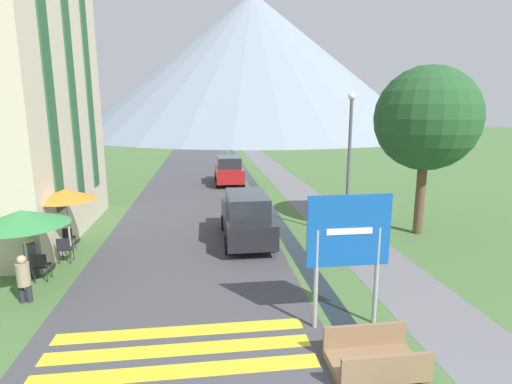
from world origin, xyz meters
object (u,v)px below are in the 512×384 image
object	(u,v)px
cafe_chair_far_right	(67,237)
cafe_umbrella_middle_orange	(65,195)
cafe_chair_middle	(65,248)
person_seated_near	(23,276)
cafe_chair_near_left	(41,265)
cafe_umbrella_front_green	(22,218)
parked_car_far	(229,170)
footbridge	(375,359)
cafe_chair_far_left	(59,238)
tree_by_path	(427,119)
person_seated_far	(30,255)
parked_car_near	(246,217)
streetlamp	(349,154)
road_sign	(348,242)

from	to	relation	value
cafe_chair_far_right	cafe_umbrella_middle_orange	size ratio (longest dim) A/B	0.36
cafe_chair_middle	person_seated_near	xyz separation A→B (m)	(-0.12, -2.66, 0.18)
cafe_chair_near_left	cafe_umbrella_front_green	distance (m)	1.74
cafe_chair_far_right	cafe_chair_middle	world-z (taller)	same
parked_car_far	footbridge	bearing A→B (deg)	-85.51
footbridge	parked_car_far	bearing A→B (deg)	94.49
cafe_chair_far_left	cafe_chair_middle	world-z (taller)	same
tree_by_path	person_seated_far	bearing A→B (deg)	-168.89
parked_car_near	cafe_umbrella_front_green	world-z (taller)	cafe_umbrella_front_green
footbridge	cafe_chair_far_right	size ratio (longest dim) A/B	2.00
person_seated_near	cafe_chair_middle	bearing A→B (deg)	87.53
cafe_chair_far_right	person_seated_near	distance (m)	3.80
person_seated_near	tree_by_path	distance (m)	14.14
cafe_chair_far_right	cafe_chair_near_left	bearing A→B (deg)	-102.09
person_seated_near	streetlamp	size ratio (longest dim) A/B	0.23
cafe_chair_far_right	cafe_chair_middle	distance (m)	1.16
parked_car_far	cafe_chair_far_right	size ratio (longest dim) A/B	4.88
parked_car_far	cafe_chair_middle	bearing A→B (deg)	-114.59
parked_car_near	parked_car_far	world-z (taller)	same
cafe_umbrella_front_green	person_seated_near	size ratio (longest dim) A/B	1.85
parked_car_near	tree_by_path	world-z (taller)	tree_by_path
parked_car_near	person_seated_near	xyz separation A→B (m)	(-6.12, -4.21, -0.21)
cafe_umbrella_middle_orange	person_seated_far	xyz separation A→B (m)	(-0.61, -1.55, -1.45)
parked_car_near	streetlamp	size ratio (longest dim) A/B	0.84
person_seated_near	cafe_chair_near_left	bearing A→B (deg)	93.64
cafe_chair_near_left	cafe_chair_far_right	distance (m)	2.52
cafe_chair_near_left	tree_by_path	xyz separation A→B (m)	(13.04, 2.92, 3.97)
parked_car_far	streetlamp	size ratio (longest dim) A/B	0.76
parked_car_far	person_seated_far	distance (m)	15.81
road_sign	person_seated_near	size ratio (longest dim) A/B	2.42
cafe_umbrella_middle_orange	footbridge	bearing A→B (deg)	-42.14
parked_car_far	streetlamp	xyz separation A→B (m)	(3.84, -11.66, 2.30)
road_sign	parked_car_near	bearing A→B (deg)	104.06
parked_car_near	cafe_umbrella_middle_orange	xyz separation A→B (m)	(-5.97, -1.10, 1.24)
parked_car_near	person_seated_far	xyz separation A→B (m)	(-6.58, -2.66, -0.21)
cafe_chair_middle	cafe_umbrella_middle_orange	distance (m)	1.70
cafe_umbrella_middle_orange	person_seated_far	size ratio (longest dim) A/B	1.84
road_sign	streetlamp	world-z (taller)	streetlamp
road_sign	footbridge	size ratio (longest dim) A/B	1.80
cafe_chair_near_left	cafe_chair_far_left	distance (m)	2.46
cafe_umbrella_middle_orange	person_seated_far	bearing A→B (deg)	-111.50
cafe_umbrella_middle_orange	person_seated_near	distance (m)	3.44
parked_car_near	parked_car_far	distance (m)	11.69
road_sign	cafe_chair_middle	xyz separation A→B (m)	(-7.59, 4.79, -1.49)
footbridge	cafe_chair_middle	distance (m)	9.94
cafe_chair_middle	person_seated_far	bearing A→B (deg)	-120.18
cafe_chair_middle	road_sign	bearing A→B (deg)	-34.83
person_seated_far	parked_car_near	bearing A→B (deg)	21.98
cafe_chair_middle	streetlamp	xyz separation A→B (m)	(9.90, 1.59, 2.69)
cafe_chair_far_left	streetlamp	xyz separation A→B (m)	(10.42, 0.55, 2.69)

